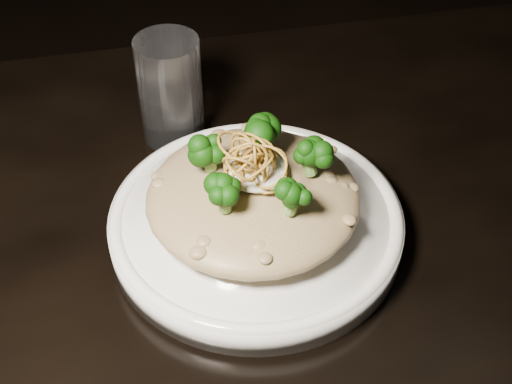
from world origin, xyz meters
The scene contains 7 objects.
table centered at (0.00, 0.00, 0.67)m, with size 1.10×0.80×0.75m.
plate centered at (-0.01, 0.05, 0.76)m, with size 0.27×0.27×0.03m, color white.
risotto centered at (-0.02, 0.05, 0.80)m, with size 0.19×0.19×0.04m, color brown.
broccoli centered at (-0.01, 0.04, 0.84)m, with size 0.11×0.11×0.04m, color black, non-canonical shape.
cheese centered at (-0.01, 0.05, 0.83)m, with size 0.05×0.05×0.02m, color white.
shallots centered at (-0.02, 0.05, 0.85)m, with size 0.05×0.05×0.03m, color brown, non-canonical shape.
drinking_glass centered at (-0.07, 0.21, 0.81)m, with size 0.07×0.07×0.12m, color silver.
Camera 1 is at (-0.11, -0.40, 1.23)m, focal length 50.00 mm.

